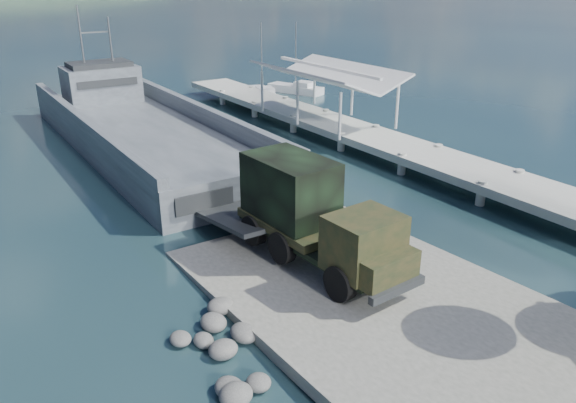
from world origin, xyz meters
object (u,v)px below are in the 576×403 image
object	(u,v)px
pier	(335,118)
soldier	(336,272)
military_truck	(313,215)
sailboat_near	(263,95)
landing_craft	(145,137)
sailboat_far	(297,89)

from	to	relation	value
pier	soldier	bearing A→B (deg)	-128.04
military_truck	sailboat_near	distance (m)	34.92
landing_craft	military_truck	distance (m)	20.86
pier	sailboat_far	size ratio (longest dim) A/B	6.03
pier	sailboat_near	distance (m)	15.70
pier	landing_craft	xyz separation A→B (m)	(-12.89, 5.35, -0.77)
landing_craft	soldier	world-z (taller)	landing_craft
pier	sailboat_far	world-z (taller)	sailboat_far
pier	military_truck	world-z (taller)	pier
pier	soldier	distance (m)	22.89
soldier	sailboat_far	xyz separation A→B (m)	(21.50, 33.85, -0.91)
pier	sailboat_near	bearing A→B (deg)	79.13
landing_craft	soldier	bearing A→B (deg)	-92.31
soldier	sailboat_far	distance (m)	40.11
landing_craft	sailboat_far	xyz separation A→B (m)	(20.29, 10.48, -0.44)
pier	sailboat_near	xyz separation A→B (m)	(2.95, 15.37, -1.20)
military_truck	sailboat_near	xyz separation A→B (m)	(16.28, 30.82, -2.12)
sailboat_far	military_truck	bearing A→B (deg)	-145.02
landing_craft	sailboat_far	bearing A→B (deg)	27.97
soldier	sailboat_far	world-z (taller)	sailboat_far
landing_craft	pier	bearing A→B (deg)	-21.87
landing_craft	soldier	size ratio (longest dim) A/B	21.26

